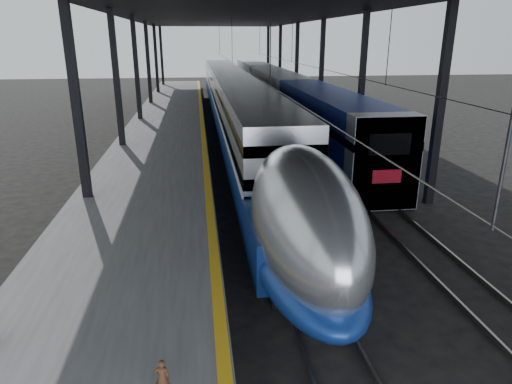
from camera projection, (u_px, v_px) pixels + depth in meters
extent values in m
plane|color=black|center=(234.00, 264.00, 15.69)|extent=(160.00, 160.00, 0.00)
cube|color=#4C4C4F|center=(165.00, 136.00, 33.91)|extent=(6.00, 80.00, 1.00)
cube|color=gold|center=(203.00, 128.00, 34.08)|extent=(0.30, 80.00, 0.01)
cube|color=slate|center=(229.00, 139.00, 34.62)|extent=(0.08, 80.00, 0.16)
cube|color=slate|center=(248.00, 139.00, 34.79)|extent=(0.08, 80.00, 0.16)
cube|color=slate|center=(294.00, 138.00, 35.22)|extent=(0.08, 80.00, 0.16)
cube|color=slate|center=(312.00, 137.00, 35.39)|extent=(0.08, 80.00, 0.16)
cube|color=black|center=(78.00, 114.00, 18.25)|extent=(0.35, 0.35, 9.00)
cube|color=black|center=(440.00, 107.00, 20.11)|extent=(0.35, 0.35, 9.00)
cube|color=black|center=(117.00, 88.00, 27.65)|extent=(0.35, 0.35, 9.00)
cube|color=black|center=(362.00, 85.00, 29.50)|extent=(0.35, 0.35, 9.00)
cube|color=black|center=(137.00, 75.00, 37.05)|extent=(0.35, 0.35, 9.00)
cube|color=black|center=(321.00, 74.00, 38.90)|extent=(0.35, 0.35, 9.00)
cube|color=black|center=(149.00, 68.00, 46.45)|extent=(0.35, 0.35, 9.00)
cube|color=black|center=(297.00, 67.00, 48.30)|extent=(0.35, 0.35, 9.00)
cube|color=black|center=(156.00, 63.00, 55.85)|extent=(0.35, 0.35, 9.00)
cube|color=black|center=(280.00, 62.00, 57.70)|extent=(0.35, 0.35, 9.00)
cube|color=black|center=(162.00, 59.00, 65.24)|extent=(0.35, 0.35, 9.00)
cube|color=black|center=(268.00, 59.00, 67.10)|extent=(0.35, 0.35, 9.00)
cube|color=black|center=(236.00, 10.00, 31.76)|extent=(18.00, 75.00, 0.45)
cylinder|color=slate|center=(238.00, 65.00, 32.97)|extent=(0.03, 74.00, 0.03)
cylinder|color=slate|center=(305.00, 65.00, 33.57)|extent=(0.03, 74.00, 0.03)
cube|color=#B2B4B9|center=(229.00, 94.00, 43.14)|extent=(3.02, 57.00, 4.17)
cube|color=navy|center=(230.00, 110.00, 42.14)|extent=(3.11, 62.00, 1.62)
cube|color=silver|center=(229.00, 99.00, 43.29)|extent=(3.13, 57.00, 0.10)
cube|color=black|center=(229.00, 81.00, 42.75)|extent=(3.07, 57.00, 0.44)
cube|color=black|center=(229.00, 94.00, 43.14)|extent=(3.07, 57.00, 0.44)
ellipsoid|color=#B2B4B9|center=(304.00, 219.00, 13.58)|extent=(3.02, 8.40, 4.17)
ellipsoid|color=navy|center=(303.00, 256.00, 13.97)|extent=(3.11, 8.40, 1.77)
ellipsoid|color=black|center=(330.00, 228.00, 10.87)|extent=(1.56, 2.20, 0.94)
cube|color=black|center=(302.00, 280.00, 14.24)|extent=(2.29, 2.60, 0.40)
cube|color=black|center=(238.00, 137.00, 34.91)|extent=(2.29, 2.60, 0.40)
cube|color=navy|center=(329.00, 127.00, 28.06)|extent=(3.06, 18.00, 4.15)
cube|color=#9A9CA2|center=(382.00, 162.00, 20.16)|extent=(3.11, 1.20, 4.20)
cube|color=black|center=(390.00, 144.00, 19.28)|extent=(1.86, 0.06, 0.93)
cube|color=maroon|center=(387.00, 176.00, 19.74)|extent=(1.31, 0.06, 0.60)
cube|color=#9A9CA2|center=(277.00, 93.00, 45.91)|extent=(3.06, 18.00, 4.15)
cube|color=#9A9CA2|center=(254.00, 77.00, 63.77)|extent=(3.06, 18.00, 4.15)
cube|color=black|center=(360.00, 188.00, 23.06)|extent=(2.40, 2.40, 0.36)
cube|color=black|center=(282.00, 117.00, 43.73)|extent=(2.40, 2.40, 0.36)
imported|color=#452717|center=(162.00, 378.00, 8.43)|extent=(0.31, 0.23, 0.80)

